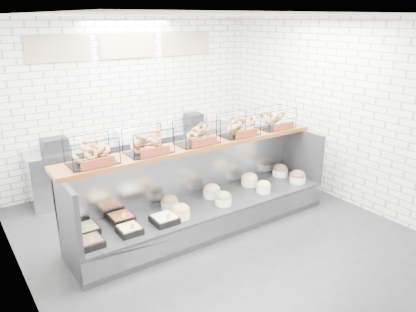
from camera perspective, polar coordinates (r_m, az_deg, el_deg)
ground at (r=5.94m, az=1.31°, el=-11.14°), size 5.50×5.50×0.00m
room_shell at (r=5.72m, az=-2.11°, el=9.66°), size 5.02×5.51×3.01m
display_case at (r=6.04m, az=-0.53°, el=-7.07°), size 4.00×0.90×1.20m
bagel_shelf at (r=5.80m, az=-1.60°, el=2.95°), size 4.10×0.50×0.40m
prep_counter at (r=7.67m, az=-9.39°, el=-0.44°), size 4.00×0.60×1.20m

